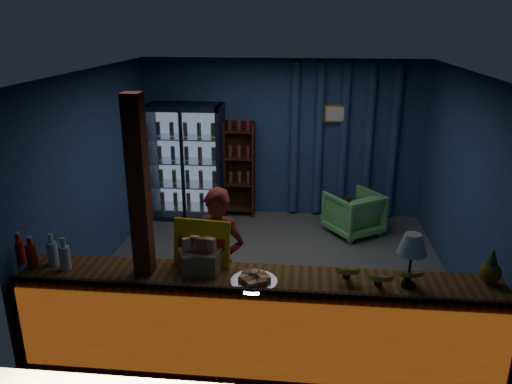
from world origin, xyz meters
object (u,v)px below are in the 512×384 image
Objects in this scene: shopkeeper at (219,261)px; table_lamp at (412,246)px; pastry_tray at (254,280)px; green_chair at (354,213)px.

shopkeeper reaches higher than table_lamp.
table_lamp reaches higher than pastry_tray.
shopkeeper is 1.99m from table_lamp.
pastry_tray is (-1.19, -3.39, 0.64)m from green_chair.
table_lamp is (1.80, -0.65, 0.56)m from shopkeeper.
shopkeeper is at bearing 24.20° from green_chair.
shopkeeper is 3.70× the size of pastry_tray.
pastry_tray is at bearing -177.20° from table_lamp.
pastry_tray is 1.40m from table_lamp.
table_lamp is at bearing -6.18° from shopkeeper.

